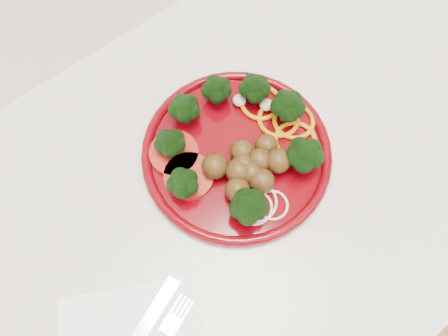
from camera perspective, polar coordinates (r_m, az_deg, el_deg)
counter at (r=1.07m, az=9.72°, el=-3.66°), size 2.40×0.60×0.90m
plate at (r=0.59m, az=1.68°, el=2.56°), size 0.26×0.26×0.06m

